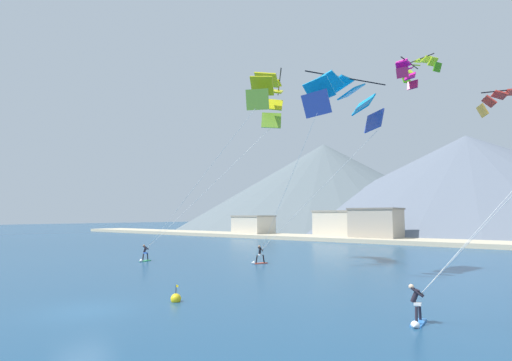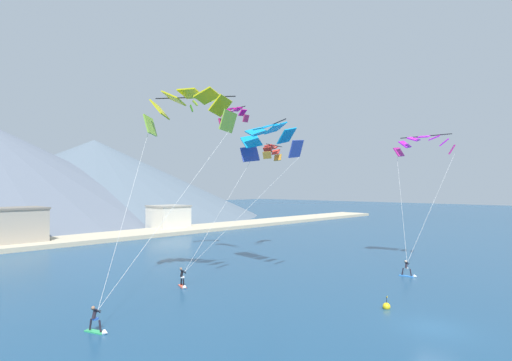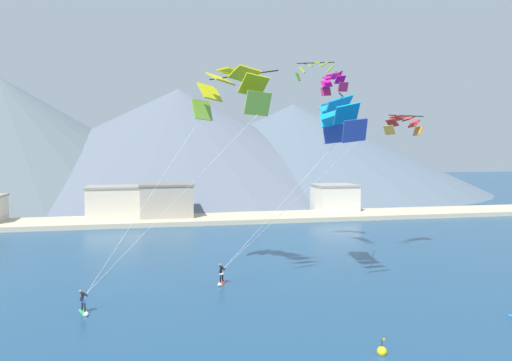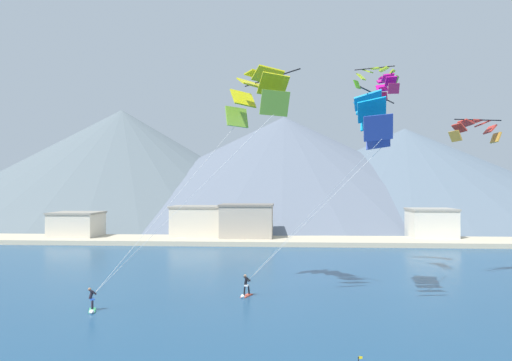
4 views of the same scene
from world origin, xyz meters
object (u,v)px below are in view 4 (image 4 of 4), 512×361
Objects in this scene: parafoil_kite_mid_center at (257,92)px; parafoil_kite_distant_low_drift at (376,74)px; kitesurfer_mid_center at (92,305)px; parafoil_kite_near_trail at (372,115)px; kitesurfer_near_trail at (245,290)px; parafoil_kite_distant_high_outer at (475,128)px; parafoil_kite_distant_mid_solo at (386,84)px.

parafoil_kite_mid_center is 3.75× the size of parafoil_kite_distant_low_drift.
kitesurfer_mid_center is 24.51m from parafoil_kite_near_trail.
parafoil_kite_mid_center reaches higher than kitesurfer_near_trail.
parafoil_kite_distant_high_outer is 11.07m from parafoil_kite_distant_low_drift.
parafoil_kite_mid_center is (11.21, 5.78, 15.85)m from kitesurfer_mid_center.
parafoil_kite_mid_center reaches higher than parafoil_kite_near_trail.
kitesurfer_near_trail is 16.75m from parafoil_kite_near_trail.
parafoil_kite_distant_mid_solo is (22.68, 12.14, 17.62)m from kitesurfer_mid_center.
kitesurfer_near_trail is at bearing 27.88° from kitesurfer_mid_center.
parafoil_kite_mid_center is 21.06m from parafoil_kite_distant_high_outer.
parafoil_kite_distant_high_outer is at bearing 20.06° from kitesurfer_near_trail.
parafoil_kite_mid_center is 16.61m from parafoil_kite_distant_low_drift.
parafoil_kite_distant_mid_solo is at bearing 71.96° from parafoil_kite_near_trail.
parafoil_kite_distant_high_outer is (30.88, 12.96, 13.62)m from kitesurfer_mid_center.
parafoil_kite_near_trail is 14.84m from parafoil_kite_distant_low_drift.
parafoil_kite_mid_center is at bearing 27.26° from kitesurfer_mid_center.
parafoil_kite_distant_low_drift is at bearing 78.85° from parafoil_kite_near_trail.
kitesurfer_mid_center is 0.34× the size of parafoil_kite_distant_high_outer.
kitesurfer_near_trail is at bearing -136.30° from parafoil_kite_distant_low_drift.
kitesurfer_near_trail is at bearing 171.10° from parafoil_kite_near_trail.
parafoil_kite_mid_center is (-8.79, 1.85, 2.24)m from parafoil_kite_near_trail.
parafoil_kite_mid_center is 3.64× the size of parafoil_kite_distant_mid_solo.
parafoil_kite_distant_low_drift reaches higher than parafoil_kite_mid_center.
kitesurfer_near_trail is 0.13× the size of parafoil_kite_near_trail.
parafoil_kite_mid_center is at bearing 168.10° from parafoil_kite_near_trail.
kitesurfer_mid_center is (-10.29, -5.44, -0.04)m from kitesurfer_near_trail.
parafoil_kite_near_trail is at bearing -8.90° from kitesurfer_near_trail.
kitesurfer_near_trail is 25.78m from parafoil_kite_distant_high_outer.
parafoil_kite_mid_center is at bearing -159.93° from parafoil_kite_distant_high_outer.
parafoil_kite_distant_low_drift reaches higher than parafoil_kite_near_trail.
parafoil_kite_mid_center is 13.23m from parafoil_kite_distant_mid_solo.
kitesurfer_near_trail is 1.01× the size of kitesurfer_mid_center.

